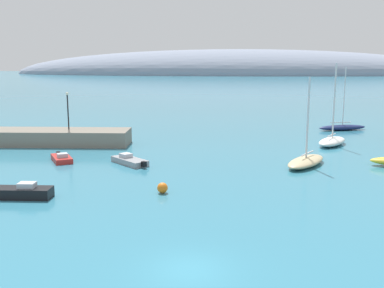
{
  "coord_description": "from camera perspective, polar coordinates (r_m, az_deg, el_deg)",
  "views": [
    {
      "loc": [
        1.54,
        -21.23,
        10.39
      ],
      "look_at": [
        -1.27,
        21.82,
        2.17
      ],
      "focal_mm": 43.28,
      "sensor_mm": 36.0,
      "label": 1
    }
  ],
  "objects": [
    {
      "name": "motorboat_black_alongside_breakwater",
      "position": [
        36.91,
        -20.72,
        -5.58
      ],
      "size": [
        5.58,
        1.61,
        1.18
      ],
      "rotation": [
        0.0,
        0.0,
        0.02
      ],
      "color": "black",
      "rests_on": "water"
    },
    {
      "name": "motorboat_grey_outer",
      "position": [
        45.66,
        -7.71,
        -2.05
      ],
      "size": [
        4.19,
        4.19,
        0.95
      ],
      "rotation": [
        0.0,
        0.0,
        2.36
      ],
      "color": "gray",
      "rests_on": "water"
    },
    {
      "name": "motorboat_red_foreground",
      "position": [
        48.25,
        -15.77,
        -1.7
      ],
      "size": [
        3.14,
        4.01,
        0.9
      ],
      "rotation": [
        0.0,
        0.0,
        5.22
      ],
      "color": "red",
      "rests_on": "water"
    },
    {
      "name": "sailboat_navy_mid_mooring",
      "position": [
        69.24,
        18.04,
        2.0
      ],
      "size": [
        7.22,
        3.4,
        8.88
      ],
      "rotation": [
        0.0,
        0.0,
        0.26
      ],
      "color": "navy",
      "rests_on": "water"
    },
    {
      "name": "water",
      "position": [
        23.69,
        -0.39,
        -15.23
      ],
      "size": [
        600.0,
        600.0,
        0.0
      ],
      "primitive_type": "plane",
      "color": "teal",
      "rests_on": "ground"
    },
    {
      "name": "distant_ridge",
      "position": [
        276.82,
        5.67,
        8.58
      ],
      "size": [
        265.02,
        62.85,
        28.77
      ],
      "primitive_type": "ellipsoid",
      "color": "gray",
      "rests_on": "ground"
    },
    {
      "name": "sailboat_white_near_shore",
      "position": [
        57.04,
        16.88,
        0.41
      ],
      "size": [
        5.12,
        6.18,
        9.6
      ],
      "rotation": [
        0.0,
        0.0,
        1.01
      ],
      "color": "white",
      "rests_on": "water"
    },
    {
      "name": "mooring_buoy_orange",
      "position": [
        35.81,
        -3.66,
        -5.42
      ],
      "size": [
        0.82,
        0.82,
        0.82
      ],
      "primitive_type": "sphere",
      "color": "orange",
      "rests_on": "water"
    },
    {
      "name": "harbor_lamp_post",
      "position": [
        56.72,
        -15.07,
        4.47
      ],
      "size": [
        0.36,
        0.36,
        4.45
      ],
      "color": "black",
      "rests_on": "breakwater_rocks"
    },
    {
      "name": "sailboat_sand_outer_mooring",
      "position": [
        45.84,
        13.86,
        -2.0
      ],
      "size": [
        5.49,
        6.88,
        8.47
      ],
      "rotation": [
        0.0,
        0.0,
        4.16
      ],
      "color": "#C6B284",
      "rests_on": "water"
    },
    {
      "name": "breakwater_rocks",
      "position": [
        58.52,
        -19.47,
        0.82
      ],
      "size": [
        24.12,
        5.29,
        1.79
      ],
      "primitive_type": "cube",
      "rotation": [
        0.0,
        0.0,
        0.03
      ],
      "color": "gray",
      "rests_on": "ground"
    }
  ]
}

